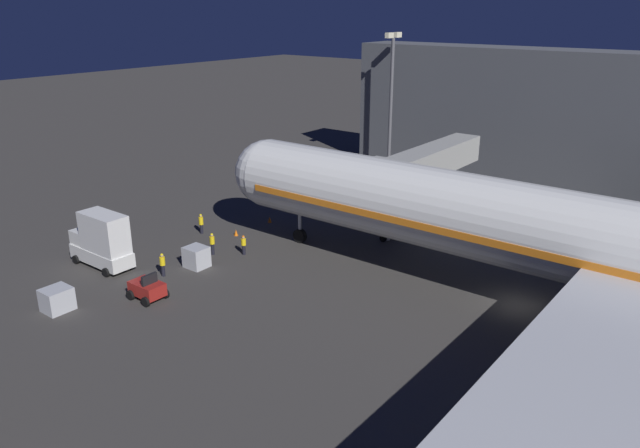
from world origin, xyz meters
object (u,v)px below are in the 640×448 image
(traffic_cone_nose_port, at_px, (270,220))
(ground_crew_near_nose_gear, at_px, (212,243))
(jet_bridge, at_px, (417,167))
(ground_crew_under_port_wing, at_px, (201,223))
(cargo_truck_aft, at_px, (102,240))
(ground_crew_by_belt_loader, at_px, (244,244))
(traffic_cone_nose_starboard, at_px, (236,233))
(baggage_container_mid_row, at_px, (57,299))
(baggage_container_near_belt, at_px, (196,257))
(apron_floodlight_mast, at_px, (391,92))
(ground_crew_by_tug, at_px, (163,264))
(baggage_tug_lead, at_px, (147,289))

(traffic_cone_nose_port, bearing_deg, ground_crew_near_nose_gear, 10.57)
(jet_bridge, height_order, ground_crew_under_port_wing, jet_bridge)
(jet_bridge, distance_m, traffic_cone_nose_port, 14.44)
(ground_crew_under_port_wing, bearing_deg, cargo_truck_aft, -2.37)
(traffic_cone_nose_port, bearing_deg, ground_crew_by_belt_loader, 27.06)
(ground_crew_by_belt_loader, xyz_separation_m, ground_crew_under_port_wing, (-1.21, -6.43, 0.09))
(cargo_truck_aft, height_order, traffic_cone_nose_starboard, cargo_truck_aft)
(baggage_container_mid_row, xyz_separation_m, traffic_cone_nose_starboard, (-17.22, -0.67, -0.51))
(cargo_truck_aft, bearing_deg, ground_crew_by_belt_loader, 140.81)
(traffic_cone_nose_starboard, bearing_deg, baggage_container_near_belt, 20.35)
(ground_crew_by_belt_loader, distance_m, traffic_cone_nose_starboard, 4.57)
(baggage_container_near_belt, bearing_deg, traffic_cone_nose_port, -167.37)
(cargo_truck_aft, bearing_deg, traffic_cone_nose_port, 168.31)
(apron_floodlight_mast, height_order, baggage_container_mid_row, apron_floodlight_mast)
(traffic_cone_nose_starboard, bearing_deg, ground_crew_by_tug, 10.97)
(baggage_container_near_belt, height_order, ground_crew_near_nose_gear, ground_crew_near_nose_gear)
(ground_crew_by_belt_loader, height_order, ground_crew_under_port_wing, ground_crew_under_port_wing)
(baggage_container_near_belt, bearing_deg, traffic_cone_nose_starboard, -159.65)
(traffic_cone_nose_port, relative_size, traffic_cone_nose_starboard, 1.00)
(baggage_tug_lead, xyz_separation_m, cargo_truck_aft, (-1.44, -7.25, 1.39))
(baggage_container_near_belt, distance_m, baggage_container_mid_row, 10.66)
(baggage_container_near_belt, distance_m, ground_crew_by_tug, 2.79)
(jet_bridge, relative_size, baggage_tug_lead, 7.42)
(traffic_cone_nose_starboard, bearing_deg, baggage_container_mid_row, 2.23)
(baggage_tug_lead, bearing_deg, baggage_container_mid_row, -35.67)
(jet_bridge, bearing_deg, ground_crew_by_belt_loader, -26.75)
(baggage_container_mid_row, bearing_deg, ground_crew_by_belt_loader, 168.49)
(traffic_cone_nose_port, bearing_deg, apron_floodlight_mast, -176.47)
(ground_crew_by_belt_loader, bearing_deg, traffic_cone_nose_port, -152.94)
(baggage_tug_lead, xyz_separation_m, baggage_container_near_belt, (-5.80, -1.55, 0.04))
(ground_crew_near_nose_gear, height_order, ground_crew_by_tug, ground_crew_near_nose_gear)
(baggage_container_mid_row, xyz_separation_m, ground_crew_by_tug, (-7.80, 1.16, 0.22))
(ground_crew_by_tug, bearing_deg, jet_bridge, 156.73)
(ground_crew_under_port_wing, bearing_deg, traffic_cone_nose_port, 154.52)
(cargo_truck_aft, xyz_separation_m, ground_crew_near_nose_gear, (-6.83, 4.82, -1.15))
(baggage_container_near_belt, bearing_deg, jet_bridge, 155.45)
(apron_floodlight_mast, relative_size, baggage_container_mid_row, 9.07)
(cargo_truck_aft, xyz_separation_m, ground_crew_under_port_wing, (-9.59, 0.40, -1.17))
(ground_crew_near_nose_gear, height_order, traffic_cone_nose_starboard, ground_crew_near_nose_gear)
(traffic_cone_nose_starboard, bearing_deg, ground_crew_by_belt_loader, 53.33)
(jet_bridge, relative_size, ground_crew_by_belt_loader, 10.73)
(baggage_container_mid_row, bearing_deg, ground_crew_by_tug, 171.55)
(jet_bridge, height_order, ground_crew_by_tug, jet_bridge)
(apron_floodlight_mast, bearing_deg, ground_crew_by_tug, 5.03)
(ground_crew_under_port_wing, bearing_deg, ground_crew_near_nose_gear, 58.00)
(baggage_container_mid_row, height_order, ground_crew_under_port_wing, ground_crew_under_port_wing)
(ground_crew_by_belt_loader, bearing_deg, baggage_tug_lead, 2.45)
(traffic_cone_nose_port, bearing_deg, jet_bridge, 124.65)
(ground_crew_near_nose_gear, bearing_deg, apron_floodlight_mast, -174.55)
(jet_bridge, relative_size, baggage_container_mid_row, 9.94)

